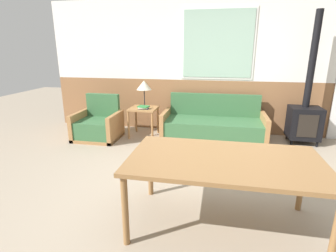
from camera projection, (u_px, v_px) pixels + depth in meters
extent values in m
plane|color=gray|center=(211.00, 194.00, 3.24)|extent=(16.00, 16.00, 0.00)
cube|color=#8E603D|center=(217.00, 106.00, 5.56)|extent=(7.20, 0.06, 1.10)
cube|color=white|center=(221.00, 40.00, 5.17)|extent=(7.20, 0.06, 1.60)
cube|color=white|center=(218.00, 44.00, 5.17)|extent=(1.43, 0.01, 1.37)
cube|color=#99BCA8|center=(218.00, 44.00, 5.16)|extent=(1.35, 0.02, 1.29)
cube|color=#9E7042|center=(212.00, 138.00, 5.18)|extent=(1.97, 0.85, 0.06)
cube|color=#38663D|center=(213.00, 129.00, 5.10)|extent=(1.81, 0.77, 0.34)
cube|color=#38663D|center=(214.00, 105.00, 5.36)|extent=(1.81, 0.10, 0.45)
cube|color=#9E7042|center=(166.00, 124.00, 5.28)|extent=(0.08, 0.85, 0.54)
cube|color=#9E7042|center=(264.00, 129.00, 4.93)|extent=(0.08, 0.85, 0.54)
cube|color=#9E7042|center=(98.00, 137.00, 5.22)|extent=(0.84, 0.74, 0.06)
cube|color=#38663D|center=(97.00, 128.00, 5.15)|extent=(0.68, 0.66, 0.33)
cube|color=#38663D|center=(103.00, 105.00, 5.36)|extent=(0.68, 0.10, 0.46)
cube|color=#9E7042|center=(80.00, 125.00, 5.23)|extent=(0.08, 0.74, 0.53)
cube|color=#9E7042|center=(116.00, 127.00, 5.09)|extent=(0.08, 0.74, 0.53)
cube|color=#9E7042|center=(143.00, 108.00, 5.24)|extent=(0.54, 0.54, 0.03)
cylinder|color=#9E7042|center=(129.00, 125.00, 5.15)|extent=(0.04, 0.04, 0.56)
cylinder|color=#9E7042|center=(152.00, 127.00, 5.06)|extent=(0.04, 0.04, 0.56)
cylinder|color=#9E7042|center=(136.00, 119.00, 5.60)|extent=(0.04, 0.04, 0.56)
cylinder|color=#9E7042|center=(158.00, 120.00, 5.51)|extent=(0.04, 0.04, 0.56)
cylinder|color=#262628|center=(145.00, 106.00, 5.33)|extent=(0.12, 0.12, 0.02)
cylinder|color=#262628|center=(144.00, 98.00, 5.28)|extent=(0.02, 0.02, 0.33)
cone|color=beige|center=(144.00, 85.00, 5.20)|extent=(0.30, 0.30, 0.18)
cube|color=#234799|center=(144.00, 108.00, 5.15)|extent=(0.20, 0.13, 0.02)
cube|color=white|center=(143.00, 108.00, 5.13)|extent=(0.20, 0.16, 0.02)
cube|color=#2D7F3D|center=(143.00, 107.00, 5.13)|extent=(0.23, 0.19, 0.02)
cube|color=olive|center=(225.00, 160.00, 2.47)|extent=(1.81, 1.00, 0.04)
cylinder|color=olive|center=(125.00, 211.00, 2.32)|extent=(0.06, 0.06, 0.69)
cylinder|color=olive|center=(335.00, 236.00, 2.00)|extent=(0.06, 0.06, 0.69)
cylinder|color=olive|center=(151.00, 168.00, 3.14)|extent=(0.06, 0.06, 0.69)
cylinder|color=olive|center=(302.00, 181.00, 2.83)|extent=(0.06, 0.06, 0.69)
cylinder|color=black|center=(291.00, 143.00, 4.86)|extent=(0.04, 0.04, 0.10)
cylinder|color=black|center=(317.00, 144.00, 4.78)|extent=(0.04, 0.04, 0.10)
cylinder|color=black|center=(287.00, 136.00, 5.20)|extent=(0.04, 0.04, 0.10)
cylinder|color=black|center=(311.00, 138.00, 5.12)|extent=(0.04, 0.04, 0.10)
cube|color=black|center=(304.00, 123.00, 4.89)|extent=(0.55, 0.46, 0.59)
cube|color=black|center=(308.00, 126.00, 4.67)|extent=(0.33, 0.01, 0.41)
cylinder|color=black|center=(313.00, 60.00, 4.61)|extent=(0.12, 0.12, 1.68)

